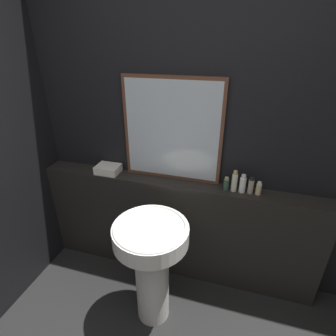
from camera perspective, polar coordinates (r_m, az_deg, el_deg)
wall_back at (r=2.05m, az=2.86°, el=6.56°), size 8.00×0.06×2.50m
vanity_counter at (r=2.34m, az=1.70°, el=-12.94°), size 2.33×0.18×0.92m
pedestal_sink at (r=1.94m, az=-3.59°, el=-19.21°), size 0.51×0.51×0.86m
mirror at (r=2.00m, az=0.87°, el=8.10°), size 0.77×0.03×0.80m
towel_stack at (r=2.27m, az=-12.89°, el=-0.22°), size 0.20×0.15×0.07m
shampoo_bottle at (r=2.01m, az=12.54°, el=-3.40°), size 0.04×0.04×0.10m
conditioner_bottle at (r=2.00m, az=14.26°, el=-2.90°), size 0.04×0.04×0.17m
lotion_bottle at (r=2.00m, az=15.93°, el=-3.39°), size 0.05×0.05×0.14m
body_wash_bottle at (r=2.01m, az=17.59°, el=-3.76°), size 0.04×0.04×0.13m
hand_soap_bottle at (r=2.02m, az=19.13°, el=-4.25°), size 0.04×0.04×0.10m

